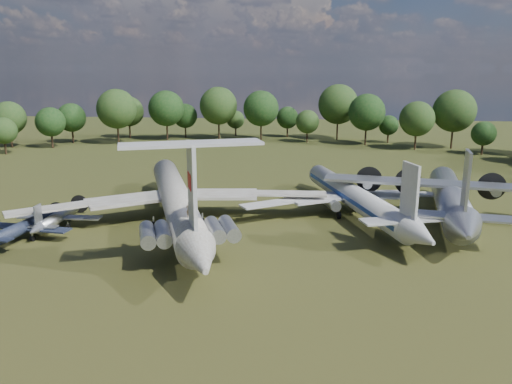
# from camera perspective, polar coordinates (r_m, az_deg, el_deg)

# --- Properties ---
(ground) EXTENTS (300.00, 300.00, 0.00)m
(ground) POSITION_cam_1_polar(r_m,az_deg,el_deg) (67.11, -5.63, -4.13)
(ground) COLOR #203812
(ground) RESTS_ON ground
(il62_airliner) EXTENTS (59.82, 67.34, 5.47)m
(il62_airliner) POSITION_cam_1_polar(r_m,az_deg,el_deg) (68.58, -9.09, -1.46)
(il62_airliner) COLOR silver
(il62_airliner) RESTS_ON ground
(tu104_jet) EXTENTS (45.61, 52.75, 4.46)m
(tu104_jet) POSITION_cam_1_polar(r_m,az_deg,el_deg) (73.07, 11.14, -1.00)
(tu104_jet) COLOR silver
(tu104_jet) RESTS_ON ground
(an12_transport) EXTENTS (40.94, 44.36, 5.16)m
(an12_transport) POSITION_cam_1_polar(r_m,az_deg,el_deg) (74.47, 21.31, -1.15)
(an12_transport) COLOR #A3A7AB
(an12_transport) RESTS_ON ground
(small_prop_west) EXTENTS (13.73, 17.49, 2.37)m
(small_prop_west) POSITION_cam_1_polar(r_m,az_deg,el_deg) (68.51, -25.09, -4.00)
(small_prop_west) COLOR #161A31
(small_prop_west) RESTS_ON ground
(small_prop_northwest) EXTENTS (11.67, 15.64, 2.25)m
(small_prop_northwest) POSITION_cam_1_polar(r_m,az_deg,el_deg) (71.67, -21.67, -2.96)
(small_prop_northwest) COLOR #ADAFB5
(small_prop_northwest) RESTS_ON ground
(person_on_il62) EXTENTS (0.71, 0.58, 1.67)m
(person_on_il62) POSITION_cam_1_polar(r_m,az_deg,el_deg) (52.93, -7.67, -2.01)
(person_on_il62) COLOR #94734B
(person_on_il62) RESTS_ON il62_airliner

